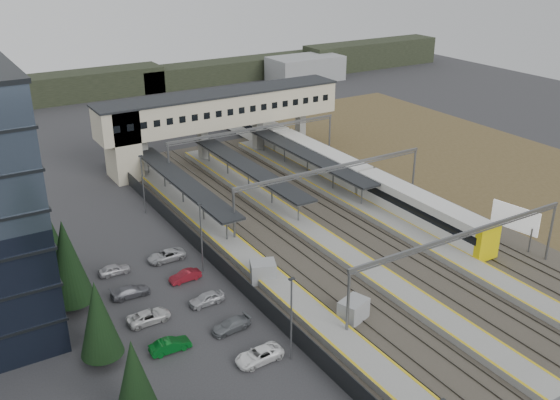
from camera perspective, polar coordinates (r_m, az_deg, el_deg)
ground at (r=65.04m, az=3.22°, el=-8.41°), size 220.00×220.00×0.00m
conifer_row at (r=51.67m, az=-15.10°, el=-12.12°), size 4.42×49.82×9.50m
car_park at (r=55.10m, az=-4.99°, el=-14.27°), size 10.44×44.60×1.25m
lampposts at (r=60.19m, az=-3.70°, el=-6.43°), size 0.50×53.25×8.07m
fence at (r=65.34m, az=-4.01°, el=-7.24°), size 0.08×90.00×2.00m
relay_cabin_near at (r=60.39m, az=6.72°, el=-10.00°), size 3.19×2.73×2.25m
relay_cabin_far at (r=66.11m, az=-1.56°, el=-6.61°), size 3.22×2.98×2.38m
rail_corridor at (r=73.29m, az=7.07°, el=-4.43°), size 34.00×90.00×0.92m
canopies at (r=87.48m, az=-2.92°, el=3.00°), size 23.10×30.00×3.28m
footbridge at (r=99.40m, az=-6.80°, el=7.77°), size 40.40×6.40×11.20m
gantries at (r=71.06m, az=9.97°, el=-0.43°), size 28.40×62.28×7.17m
train at (r=95.08m, az=3.79°, el=3.58°), size 3.15×65.73×3.96m
billboard at (r=77.68m, az=20.68°, el=-1.67°), size 1.23×5.85×5.02m
scrub_east at (r=97.99m, az=23.74°, el=0.82°), size 34.00×120.00×0.06m
treeline_far at (r=151.70m, az=-9.30°, el=11.03°), size 170.00×19.00×7.00m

